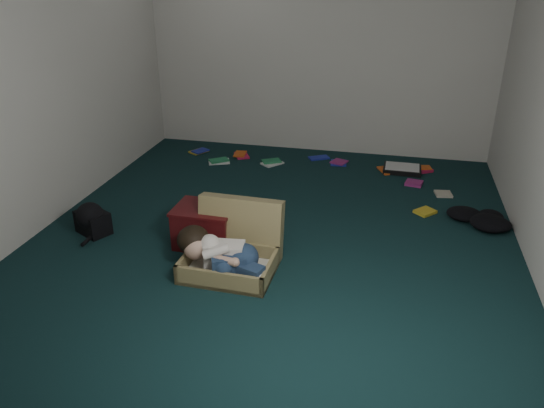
% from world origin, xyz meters
% --- Properties ---
extents(floor, '(4.50, 4.50, 0.00)m').
position_xyz_m(floor, '(0.00, 0.00, 0.00)').
color(floor, black).
rests_on(floor, ground).
extents(wall_back, '(4.50, 0.00, 4.50)m').
position_xyz_m(wall_back, '(0.00, 2.25, 1.30)').
color(wall_back, silver).
rests_on(wall_back, ground).
extents(wall_front, '(4.50, 0.00, 4.50)m').
position_xyz_m(wall_front, '(0.00, -2.25, 1.30)').
color(wall_front, silver).
rests_on(wall_front, ground).
extents(wall_left, '(0.00, 4.50, 4.50)m').
position_xyz_m(wall_left, '(-2.00, 0.00, 1.30)').
color(wall_left, silver).
rests_on(wall_left, ground).
extents(suitcase, '(0.69, 0.67, 0.49)m').
position_xyz_m(suitcase, '(-0.20, -0.57, 0.15)').
color(suitcase, olive).
rests_on(suitcase, floor).
extents(person, '(0.72, 0.36, 0.30)m').
position_xyz_m(person, '(-0.25, -0.73, 0.19)').
color(person, silver).
rests_on(person, suitcase).
extents(maroon_bin, '(0.49, 0.39, 0.33)m').
position_xyz_m(maroon_bin, '(-0.52, -0.30, 0.17)').
color(maroon_bin, '#460E10').
rests_on(maroon_bin, floor).
extents(backpack, '(0.45, 0.42, 0.21)m').
position_xyz_m(backpack, '(-1.53, -0.33, 0.11)').
color(backpack, black).
rests_on(backpack, floor).
extents(clothing_pile, '(0.45, 0.38, 0.14)m').
position_xyz_m(clothing_pile, '(1.70, 0.61, 0.07)').
color(clothing_pile, black).
rests_on(clothing_pile, floor).
extents(paper_tray, '(0.41, 0.31, 0.06)m').
position_xyz_m(paper_tray, '(1.04, 1.75, 0.03)').
color(paper_tray, black).
rests_on(paper_tray, floor).
extents(book_scatter, '(3.01, 1.47, 0.02)m').
position_xyz_m(book_scatter, '(0.33, 1.60, 0.01)').
color(book_scatter, gold).
rests_on(book_scatter, floor).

